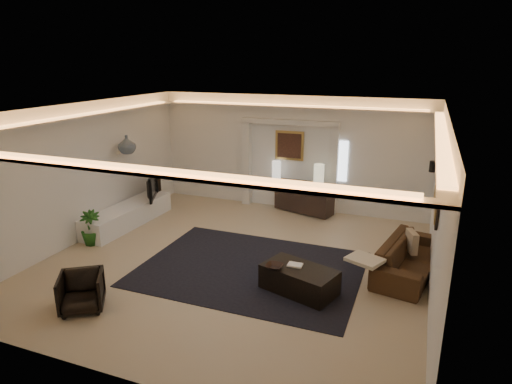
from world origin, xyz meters
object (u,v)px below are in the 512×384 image
(coffee_table, at_px, (299,280))
(armchair, at_px, (82,292))
(console, at_px, (304,197))
(sofa, at_px, (410,257))

(coffee_table, bearing_deg, armchair, -132.17)
(console, bearing_deg, sofa, -27.43)
(sofa, bearing_deg, armchair, 134.89)
(console, xyz_separation_m, coffee_table, (0.99, -3.93, -0.20))
(coffee_table, height_order, armchair, armchair)
(coffee_table, bearing_deg, console, 121.75)
(console, height_order, sofa, console)
(console, distance_m, coffee_table, 4.05)
(coffee_table, distance_m, armchair, 3.47)
(sofa, xyz_separation_m, coffee_table, (-1.68, -1.37, -0.10))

